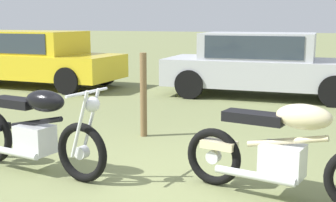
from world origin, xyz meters
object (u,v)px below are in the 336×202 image
object	(u,v)px
motorcycle_black	(35,130)
motorcycle_cream	(283,151)
fence_post_wooden	(143,95)
car_yellow	(30,54)
car_silver	(262,61)

from	to	relation	value
motorcycle_black	motorcycle_cream	bearing A→B (deg)	12.50
fence_post_wooden	car_yellow	bearing A→B (deg)	144.42
motorcycle_cream	fence_post_wooden	distance (m)	2.83
car_yellow	car_silver	bearing A→B (deg)	5.52
motorcycle_cream	car_yellow	world-z (taller)	car_yellow
car_silver	motorcycle_cream	bearing A→B (deg)	-80.21
car_silver	fence_post_wooden	xyz separation A→B (m)	(-0.89, -4.27, -0.18)
motorcycle_cream	fence_post_wooden	world-z (taller)	fence_post_wooden
car_silver	car_yellow	bearing A→B (deg)	-177.10
motorcycle_black	car_silver	xyz separation A→B (m)	(1.32, 6.20, 0.31)
motorcycle_black	car_yellow	bearing A→B (deg)	136.68
motorcycle_black	motorcycle_cream	xyz separation A→B (m)	(2.72, 0.27, -0.00)
car_yellow	motorcycle_black	bearing A→B (deg)	-51.05
motorcycle_cream	car_yellow	xyz separation A→B (m)	(-7.33, 5.27, 0.35)
motorcycle_cream	car_silver	bearing A→B (deg)	111.97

